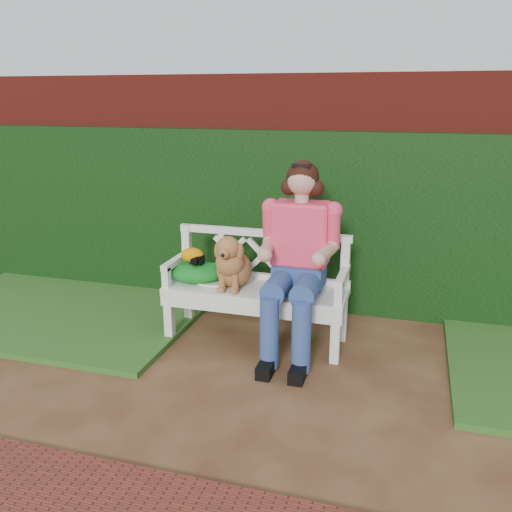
# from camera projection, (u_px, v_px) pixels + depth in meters

# --- Properties ---
(ground) EXTENTS (60.00, 60.00, 0.00)m
(ground) POSITION_uv_depth(u_px,v_px,m) (286.00, 395.00, 3.77)
(ground) COLOR #472417
(brick_wall) EXTENTS (10.00, 0.30, 2.20)m
(brick_wall) POSITION_uv_depth(u_px,v_px,m) (333.00, 193.00, 5.21)
(brick_wall) COLOR maroon
(brick_wall) RESTS_ON ground
(ivy_hedge) EXTENTS (10.00, 0.18, 1.70)m
(ivy_hedge) POSITION_uv_depth(u_px,v_px,m) (329.00, 224.00, 5.07)
(ivy_hedge) COLOR #164413
(ivy_hedge) RESTS_ON ground
(grass_left) EXTENTS (2.60, 2.00, 0.05)m
(grass_left) POSITION_uv_depth(u_px,v_px,m) (66.00, 308.00, 5.24)
(grass_left) COLOR #224A1A
(grass_left) RESTS_ON ground
(garden_bench) EXTENTS (1.60, 0.67, 0.48)m
(garden_bench) POSITION_uv_depth(u_px,v_px,m) (256.00, 314.00, 4.55)
(garden_bench) COLOR white
(garden_bench) RESTS_ON ground
(seated_woman) EXTENTS (0.88, 1.03, 1.57)m
(seated_woman) POSITION_uv_depth(u_px,v_px,m) (299.00, 256.00, 4.28)
(seated_woman) COLOR #E55861
(seated_woman) RESTS_ON ground
(dog) EXTENTS (0.46, 0.51, 0.47)m
(dog) POSITION_uv_depth(u_px,v_px,m) (233.00, 260.00, 4.41)
(dog) COLOR #BA6227
(dog) RESTS_ON garden_bench
(tennis_racket) EXTENTS (0.59, 0.30, 0.03)m
(tennis_racket) POSITION_uv_depth(u_px,v_px,m) (210.00, 282.00, 4.58)
(tennis_racket) COLOR white
(tennis_racket) RESTS_ON garden_bench
(green_bag) EXTENTS (0.55, 0.46, 0.17)m
(green_bag) POSITION_uv_depth(u_px,v_px,m) (196.00, 271.00, 4.62)
(green_bag) COLOR #1C6F18
(green_bag) RESTS_ON garden_bench
(camera_item) EXTENTS (0.12, 0.10, 0.07)m
(camera_item) POSITION_uv_depth(u_px,v_px,m) (197.00, 259.00, 4.55)
(camera_item) COLOR black
(camera_item) RESTS_ON green_bag
(baseball_glove) EXTENTS (0.20, 0.15, 0.13)m
(baseball_glove) POSITION_uv_depth(u_px,v_px,m) (192.00, 255.00, 4.57)
(baseball_glove) COLOR #D57E00
(baseball_glove) RESTS_ON green_bag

